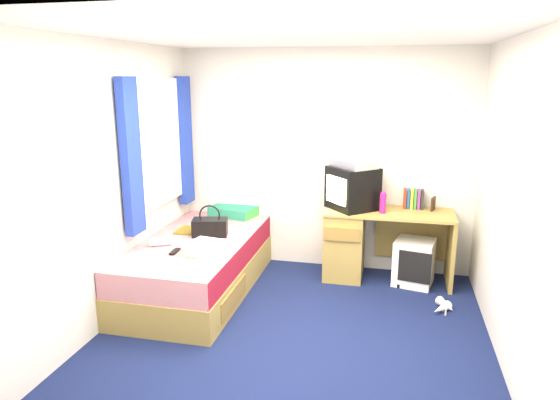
% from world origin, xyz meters
% --- Properties ---
extents(ground, '(3.40, 3.40, 0.00)m').
position_xyz_m(ground, '(0.00, 0.00, 0.00)').
color(ground, '#0C1438').
rests_on(ground, ground).
extents(room_shell, '(3.40, 3.40, 3.40)m').
position_xyz_m(room_shell, '(0.00, 0.00, 1.45)').
color(room_shell, white).
rests_on(room_shell, ground).
extents(bed, '(1.01, 2.00, 0.54)m').
position_xyz_m(bed, '(-1.10, 0.70, 0.27)').
color(bed, '#A78C45').
rests_on(bed, ground).
extents(pillow, '(0.56, 0.43, 0.11)m').
position_xyz_m(pillow, '(-1.02, 1.60, 0.59)').
color(pillow, '#167192').
rests_on(pillow, bed).
extents(desk, '(1.30, 0.55, 0.75)m').
position_xyz_m(desk, '(0.45, 1.44, 0.41)').
color(desk, '#A78C45').
rests_on(desk, ground).
extents(storage_cube, '(0.45, 0.45, 0.47)m').
position_xyz_m(storage_cube, '(1.01, 1.37, 0.24)').
color(storage_cube, white).
rests_on(storage_cube, ground).
extents(crt_tv, '(0.60, 0.60, 0.44)m').
position_xyz_m(crt_tv, '(0.34, 1.44, 0.97)').
color(crt_tv, black).
rests_on(crt_tv, desk).
extents(vcr, '(0.53, 0.53, 0.08)m').
position_xyz_m(vcr, '(0.34, 1.44, 1.23)').
color(vcr, silver).
rests_on(vcr, crt_tv).
extents(book_row, '(0.20, 0.13, 0.20)m').
position_xyz_m(book_row, '(0.97, 1.60, 0.85)').
color(book_row, maroon).
rests_on(book_row, desk).
extents(picture_frame, '(0.06, 0.12, 0.14)m').
position_xyz_m(picture_frame, '(1.17, 1.55, 0.82)').
color(picture_frame, black).
rests_on(picture_frame, desk).
extents(pink_water_bottle, '(0.08, 0.08, 0.20)m').
position_xyz_m(pink_water_bottle, '(0.66, 1.33, 0.85)').
color(pink_water_bottle, '#CB1C78').
rests_on(pink_water_bottle, desk).
extents(aerosol_can, '(0.06, 0.06, 0.17)m').
position_xyz_m(aerosol_can, '(0.64, 1.48, 0.84)').
color(aerosol_can, white).
rests_on(aerosol_can, desk).
extents(handbag, '(0.38, 0.27, 0.32)m').
position_xyz_m(handbag, '(-1.02, 0.85, 0.63)').
color(handbag, black).
rests_on(handbag, bed).
extents(towel, '(0.38, 0.33, 0.11)m').
position_xyz_m(towel, '(-0.84, 0.33, 0.60)').
color(towel, white).
rests_on(towel, bed).
extents(magazine, '(0.22, 0.29, 0.01)m').
position_xyz_m(magazine, '(-1.30, 0.94, 0.55)').
color(magazine, gold).
rests_on(magazine, bed).
extents(water_bottle, '(0.21, 0.15, 0.07)m').
position_xyz_m(water_bottle, '(-1.37, 0.45, 0.58)').
color(water_bottle, silver).
rests_on(water_bottle, bed).
extents(colour_swatch_fan, '(0.23, 0.10, 0.01)m').
position_xyz_m(colour_swatch_fan, '(-0.98, 0.23, 0.55)').
color(colour_swatch_fan, orange).
rests_on(colour_swatch_fan, bed).
extents(remote_control, '(0.06, 0.16, 0.02)m').
position_xyz_m(remote_control, '(-1.15, 0.30, 0.55)').
color(remote_control, black).
rests_on(remote_control, bed).
extents(window_assembly, '(0.11, 1.42, 1.40)m').
position_xyz_m(window_assembly, '(-1.55, 0.90, 1.42)').
color(window_assembly, silver).
rests_on(window_assembly, room_shell).
extents(white_heels, '(0.25, 0.31, 0.09)m').
position_xyz_m(white_heels, '(1.26, 0.78, 0.04)').
color(white_heels, white).
rests_on(white_heels, ground).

